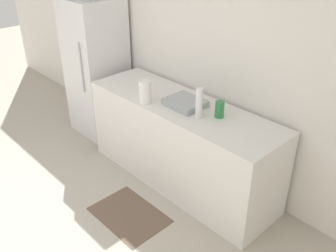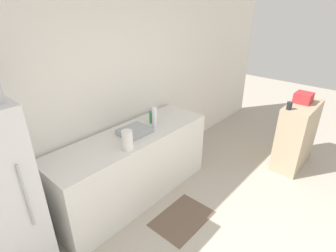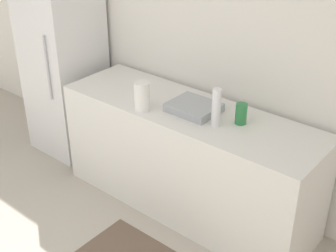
{
  "view_description": "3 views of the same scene",
  "coord_description": "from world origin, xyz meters",
  "px_view_note": "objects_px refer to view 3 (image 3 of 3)",
  "views": [
    {
      "loc": [
        2.55,
        -0.03,
        2.41
      ],
      "look_at": [
        0.57,
        1.85,
        0.89
      ],
      "focal_mm": 40.0,
      "sensor_mm": 36.0,
      "label": 1
    },
    {
      "loc": [
        -1.42,
        0.13,
        2.3
      ],
      "look_at": [
        0.36,
        1.69,
        1.15
      ],
      "focal_mm": 28.0,
      "sensor_mm": 36.0,
      "label": 2
    },
    {
      "loc": [
        2.18,
        -0.23,
        2.42
      ],
      "look_at": [
        0.56,
        1.73,
        1.03
      ],
      "focal_mm": 50.0,
      "sensor_mm": 36.0,
      "label": 3
    }
  ],
  "objects_px": {
    "refrigerator": "(64,67)",
    "bottle_short": "(241,114)",
    "paper_towel_roll": "(142,96)",
    "bottle_tall": "(216,108)"
  },
  "relations": [
    {
      "from": "refrigerator",
      "to": "bottle_short",
      "type": "xyz_separation_m",
      "value": [
        1.87,
        0.02,
        0.12
      ]
    },
    {
      "from": "refrigerator",
      "to": "bottle_tall",
      "type": "xyz_separation_m",
      "value": [
        1.76,
        -0.12,
        0.19
      ]
    },
    {
      "from": "refrigerator",
      "to": "paper_towel_roll",
      "type": "distance_m",
      "value": 1.25
    },
    {
      "from": "bottle_tall",
      "to": "paper_towel_roll",
      "type": "relative_size",
      "value": 1.26
    },
    {
      "from": "refrigerator",
      "to": "bottle_short",
      "type": "height_order",
      "value": "refrigerator"
    },
    {
      "from": "refrigerator",
      "to": "bottle_tall",
      "type": "bearing_deg",
      "value": -4.04
    },
    {
      "from": "refrigerator",
      "to": "bottle_short",
      "type": "relative_size",
      "value": 11.17
    },
    {
      "from": "paper_towel_roll",
      "to": "bottle_tall",
      "type": "bearing_deg",
      "value": 14.21
    },
    {
      "from": "bottle_short",
      "to": "refrigerator",
      "type": "bearing_deg",
      "value": -179.37
    },
    {
      "from": "refrigerator",
      "to": "bottle_short",
      "type": "distance_m",
      "value": 1.88
    }
  ]
}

